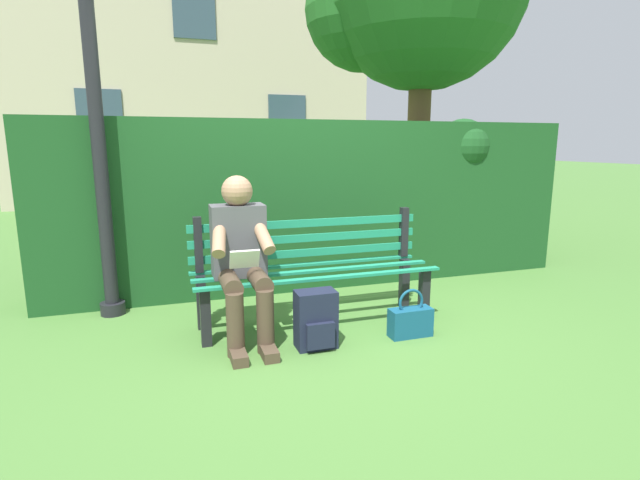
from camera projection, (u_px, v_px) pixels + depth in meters
The scene contains 8 objects.
ground at pixel (316, 323), 3.78m from camera, with size 60.00×60.00×0.00m, color #477533.
park_bench at pixel (313, 266), 3.77m from camera, with size 1.86×0.49×0.85m.
person_seated at pixel (241, 255), 3.39m from camera, with size 0.44×0.73×1.16m.
hedge_backdrop at pixel (323, 200), 4.81m from camera, with size 5.17×0.69×1.64m.
building_facade at pixel (191, 61), 11.92m from camera, with size 8.14×3.05×6.79m.
backpack at pixel (316, 320), 3.30m from camera, with size 0.28×0.24×0.40m.
handbag at pixel (410, 321), 3.50m from camera, with size 0.31×0.13×0.36m.
lamp_post at pixel (88, 29), 3.55m from camera, with size 0.26×0.26×3.76m.
Camera 1 is at (1.09, 3.41, 1.38)m, focal length 27.12 mm.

